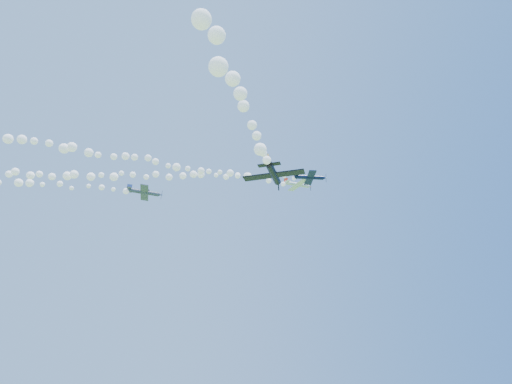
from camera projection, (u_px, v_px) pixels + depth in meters
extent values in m
cylinder|color=white|center=(297.00, 184.00, 90.59)|extent=(5.62, 1.70, 0.78)
cone|color=white|center=(309.00, 186.00, 91.71)|extent=(0.77, 0.84, 0.74)
cone|color=#9D2511|center=(311.00, 187.00, 91.87)|extent=(0.32, 0.30, 0.26)
cube|color=black|center=(310.00, 187.00, 91.82)|extent=(0.07, 0.16, 1.77)
cube|color=white|center=(298.00, 185.00, 90.64)|extent=(2.43, 7.00, 0.23)
cube|color=white|center=(286.00, 182.00, 89.68)|extent=(1.15, 2.51, 0.11)
cube|color=#9D2511|center=(286.00, 180.00, 89.84)|extent=(0.89, 0.23, 1.12)
sphere|color=black|center=(300.00, 183.00, 91.01)|extent=(0.76, 0.77, 0.68)
cylinder|color=#0C1438|center=(309.00, 177.00, 86.60)|extent=(5.92, 1.99, 1.01)
cone|color=#0C1438|center=(324.00, 178.00, 86.68)|extent=(0.85, 0.91, 0.80)
cone|color=silver|center=(327.00, 178.00, 86.69)|extent=(0.35, 0.33, 0.28)
cube|color=black|center=(326.00, 178.00, 86.68)|extent=(0.14, 0.16, 1.86)
cube|color=#0C1438|center=(310.00, 178.00, 86.56)|extent=(2.98, 7.36, 0.28)
cube|color=#0C1438|center=(296.00, 176.00, 86.55)|extent=(1.35, 2.65, 0.14)
cube|color=silver|center=(296.00, 174.00, 86.75)|extent=(0.96, 0.29, 1.20)
sphere|color=black|center=(313.00, 176.00, 86.76)|extent=(0.86, 0.84, 0.73)
cylinder|color=#3E435A|center=(143.00, 192.00, 79.68)|extent=(5.77, 1.04, 1.31)
cone|color=#3E435A|center=(160.00, 195.00, 80.22)|extent=(0.76, 0.79, 0.82)
cone|color=navy|center=(162.00, 195.00, 80.29)|extent=(0.32, 0.28, 0.29)
cube|color=black|center=(162.00, 195.00, 80.27)|extent=(0.22, 0.26, 1.81)
cube|color=#3E435A|center=(144.00, 193.00, 79.67)|extent=(1.60, 7.06, 0.76)
cube|color=#3E435A|center=(129.00, 190.00, 79.25)|extent=(0.87, 2.49, 0.32)
cube|color=navy|center=(129.00, 187.00, 79.47)|extent=(1.00, 0.19, 1.22)
sphere|color=black|center=(148.00, 191.00, 79.98)|extent=(0.76, 0.75, 0.79)
cylinder|color=black|center=(273.00, 174.00, 57.64)|extent=(3.67, 6.58, 1.19)
cone|color=black|center=(278.00, 183.00, 61.02)|extent=(1.16, 1.12, 0.93)
cone|color=orange|center=(278.00, 184.00, 61.49)|extent=(0.43, 0.45, 0.33)
cube|color=black|center=(278.00, 183.00, 61.37)|extent=(0.28, 0.15, 2.15)
cube|color=black|center=(274.00, 175.00, 57.85)|extent=(8.20, 5.28, 0.58)
cube|color=black|center=(269.00, 165.00, 54.84)|extent=(3.05, 2.18, 0.25)
cube|color=orange|center=(269.00, 160.00, 54.96)|extent=(0.65, 1.02, 1.39)
sphere|color=black|center=(274.00, 173.00, 58.66)|extent=(1.13, 1.10, 0.87)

